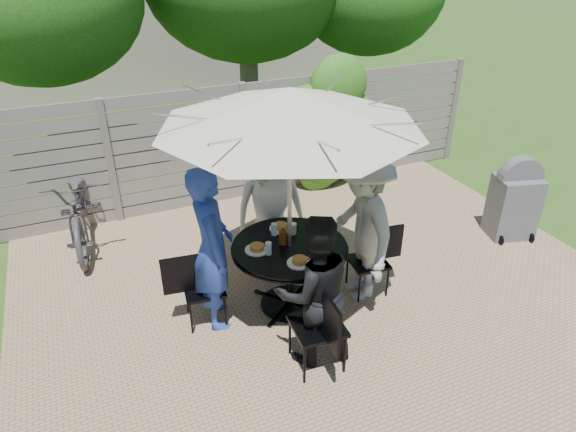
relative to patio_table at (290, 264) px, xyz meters
name	(u,v)px	position (x,y,z in m)	size (l,w,h in m)	color
patio_table	(290,264)	(0.00, 0.00, 0.00)	(1.40, 1.40, 0.82)	black
umbrella	(290,107)	(0.00, 0.00, 1.77)	(2.93, 2.93, 2.53)	silver
chair_back	(268,243)	(0.13, 0.96, -0.30)	(0.43, 0.64, 0.88)	black
person_back	(270,207)	(0.11, 0.82, 0.29)	(0.84, 0.55, 1.73)	silver
chair_left	(204,302)	(-0.96, 0.13, -0.31)	(0.66, 0.47, 0.88)	black
person_left	(212,249)	(-0.82, 0.11, 0.35)	(0.67, 0.44, 1.84)	#253DA1
chair_front	(318,342)	(-0.13, -0.96, -0.27)	(0.51, 0.73, 0.99)	black
person_front	(314,292)	(-0.11, -0.82, 0.23)	(0.78, 0.61, 1.60)	black
chair_right	(368,273)	(0.96, -0.13, -0.31)	(0.64, 0.45, 0.85)	black
person_right	(362,227)	(0.82, -0.11, 0.34)	(1.18, 0.68, 1.82)	#A4A3A0
plate_back	(281,227)	(0.05, 0.36, 0.27)	(0.26, 0.26, 0.06)	white
plate_left	(257,248)	(-0.36, 0.05, 0.27)	(0.26, 0.26, 0.06)	white
plate_front	(300,261)	(-0.05, -0.36, 0.27)	(0.26, 0.26, 0.06)	white
plate_right	(321,238)	(0.36, -0.05, 0.27)	(0.26, 0.26, 0.06)	white
glass_back	(274,229)	(-0.07, 0.27, 0.32)	(0.07, 0.07, 0.14)	silver
glass_left	(269,248)	(-0.27, -0.07, 0.32)	(0.07, 0.07, 0.14)	silver
glass_right	(310,231)	(0.27, 0.07, 0.32)	(0.07, 0.07, 0.14)	silver
syrup_jug	(283,237)	(-0.05, 0.06, 0.33)	(0.09, 0.09, 0.16)	#59280C
coffee_cup	(293,229)	(0.13, 0.20, 0.31)	(0.08, 0.08, 0.12)	#C6B293
bicycle	(81,206)	(-2.00, 2.43, -0.02)	(0.72, 2.08, 1.09)	#333338
bbq_grill	(514,201)	(3.45, 0.19, -0.03)	(0.68, 0.59, 1.19)	#4F5054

